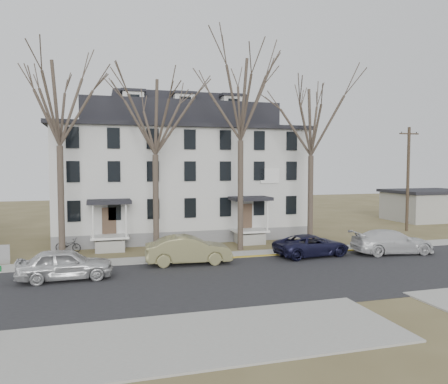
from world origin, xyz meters
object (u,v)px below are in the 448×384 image
object	(u,v)px
boarding_house	(178,173)
utility_pole_far	(408,178)
tree_center	(241,93)
car_silver	(65,265)
tree_far_left	(59,97)
car_tan	(188,250)
tree_mid_right	(311,117)
car_navy	(312,246)
bicycle_left	(68,246)
car_white	(392,242)
tree_mid_left	(155,112)

from	to	relation	value
boarding_house	utility_pole_far	distance (m)	20.88
tree_center	car_silver	size ratio (longest dim) A/B	3.03
car_silver	tree_far_left	bearing A→B (deg)	4.72
tree_center	car_tan	bearing A→B (deg)	-142.26
boarding_house	car_silver	size ratio (longest dim) A/B	4.29
tree_mid_right	utility_pole_far	xyz separation A→B (m)	(12.00, 4.20, -4.70)
car_navy	bicycle_left	size ratio (longest dim) A/B	2.76
tree_mid_right	car_navy	distance (m)	9.68
car_silver	tree_center	bearing A→B (deg)	-66.29
car_navy	tree_center	bearing A→B (deg)	42.27
utility_pole_far	bicycle_left	bearing A→B (deg)	-176.35
tree_far_left	tree_center	size ratio (longest dim) A/B	0.93
utility_pole_far	car_silver	distance (m)	30.74
car_silver	car_white	distance (m)	20.94
tree_far_left	car_tan	xyz separation A→B (m)	(7.52, -3.47, -9.49)
boarding_house	car_tan	size ratio (longest dim) A/B	3.99
tree_mid_left	bicycle_left	size ratio (longest dim) A/B	6.89
utility_pole_far	car_tan	world-z (taller)	utility_pole_far
tree_far_left	car_tan	bearing A→B (deg)	-24.78
tree_mid_right	car_tan	xyz separation A→B (m)	(-9.98, -3.47, -8.74)
tree_mid_left	car_silver	distance (m)	11.62
tree_far_left	car_silver	distance (m)	10.92
car_tan	car_white	world-z (taller)	car_tan
car_tan	boarding_house	bearing A→B (deg)	-3.03
tree_mid_right	car_white	world-z (taller)	tree_mid_right
tree_mid_right	tree_far_left	bearing A→B (deg)	180.00
car_white	bicycle_left	xyz separation A→B (m)	(-21.25, 6.61, -0.32)
tree_mid_left	bicycle_left	xyz separation A→B (m)	(-5.79, 2.33, -9.12)
car_tan	tree_far_left	bearing A→B (deg)	69.46
utility_pole_far	car_tan	bearing A→B (deg)	-160.77
boarding_house	tree_mid_left	xyz separation A→B (m)	(-3.00, -8.15, 4.22)
boarding_house	tree_far_left	xyz separation A→B (m)	(-9.00, -8.15, 4.96)
car_silver	tree_mid_right	bearing A→B (deg)	-73.79
utility_pole_far	tree_far_left	bearing A→B (deg)	-171.90
car_navy	bicycle_left	world-z (taller)	car_navy
car_tan	car_navy	distance (m)	8.33
boarding_house	car_white	xyz separation A→B (m)	(12.47, -12.44, -4.57)
tree_far_left	car_white	world-z (taller)	tree_far_left
tree_center	utility_pole_far	size ratio (longest dim) A/B	1.55
boarding_house	tree_center	bearing A→B (deg)	-69.80
car_silver	boarding_house	bearing A→B (deg)	-33.30
tree_far_left	car_silver	size ratio (longest dim) A/B	2.83
car_silver	bicycle_left	world-z (taller)	car_silver
tree_far_left	car_navy	distance (m)	18.87
tree_mid_left	car_navy	world-z (taller)	tree_mid_left
utility_pole_far	boarding_house	bearing A→B (deg)	169.08
tree_mid_right	bicycle_left	size ratio (longest dim) A/B	6.89
tree_center	bicycle_left	world-z (taller)	tree_center
tree_center	car_white	size ratio (longest dim) A/B	2.65
car_navy	car_silver	bearing A→B (deg)	91.16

